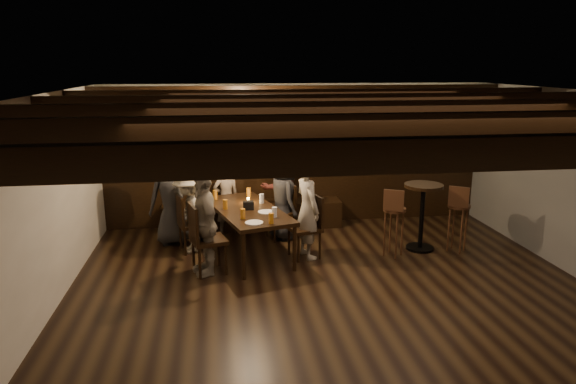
{
  "coord_description": "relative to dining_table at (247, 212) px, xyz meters",
  "views": [
    {
      "loc": [
        -1.37,
        -5.13,
        2.72
      ],
      "look_at": [
        -0.46,
        1.3,
        1.09
      ],
      "focal_mm": 32.0,
      "sensor_mm": 36.0,
      "label": 1
    }
  ],
  "objects": [
    {
      "name": "room",
      "position": [
        0.67,
        0.22,
        0.44
      ],
      "size": [
        7.0,
        7.0,
        7.0
      ],
      "color": "black",
      "rests_on": "ground"
    },
    {
      "name": "dining_table",
      "position": [
        0.0,
        0.0,
        0.0
      ],
      "size": [
        1.29,
        1.99,
        0.69
      ],
      "rotation": [
        0.0,
        0.0,
        0.27
      ],
      "color": "black",
      "rests_on": "floor"
    },
    {
      "name": "chair_left_near",
      "position": [
        -0.81,
        0.24,
        -0.37
      ],
      "size": [
        0.49,
        0.49,
        0.86
      ],
      "rotation": [
        0.0,
        0.0,
        -1.3
      ],
      "color": "black",
      "rests_on": "floor"
    },
    {
      "name": "chair_left_far",
      "position": [
        -0.57,
        -0.63,
        -0.34
      ],
      "size": [
        0.53,
        0.53,
        0.95
      ],
      "rotation": [
        0.0,
        0.0,
        -1.3
      ],
      "color": "black",
      "rests_on": "floor"
    },
    {
      "name": "chair_right_near",
      "position": [
        0.57,
        0.63,
        -0.36
      ],
      "size": [
        0.5,
        0.5,
        0.88
      ],
      "rotation": [
        0.0,
        0.0,
        1.84
      ],
      "color": "black",
      "rests_on": "floor"
    },
    {
      "name": "chair_right_far",
      "position": [
        0.81,
        -0.24,
        -0.36
      ],
      "size": [
        0.51,
        0.51,
        0.9
      ],
      "rotation": [
        0.0,
        0.0,
        1.84
      ],
      "color": "black",
      "rests_on": "floor"
    },
    {
      "name": "person_bench_left",
      "position": [
        -1.11,
        0.63,
        0.08
      ],
      "size": [
        0.8,
        0.63,
        1.43
      ],
      "primitive_type": "imported",
      "rotation": [
        0.0,
        0.0,
        3.41
      ],
      "color": "#28282A",
      "rests_on": "floor"
    },
    {
      "name": "person_bench_centre",
      "position": [
        -0.28,
        1.01,
        -0.04
      ],
      "size": [
        0.49,
        0.39,
        1.18
      ],
      "primitive_type": "imported",
      "rotation": [
        0.0,
        0.0,
        3.41
      ],
      "color": "gray",
      "rests_on": "floor"
    },
    {
      "name": "person_bench_right",
      "position": [
        0.63,
        1.11,
        0.08
      ],
      "size": [
        0.81,
        0.7,
        1.42
      ],
      "primitive_type": "imported",
      "rotation": [
        0.0,
        0.0,
        3.41
      ],
      "color": "#4D1F1A",
      "rests_on": "floor"
    },
    {
      "name": "person_left_near",
      "position": [
        -0.84,
        0.23,
        -0.04
      ],
      "size": [
        0.63,
        0.86,
        1.19
      ],
      "primitive_type": "imported",
      "rotation": [
        0.0,
        0.0,
        -1.3
      ],
      "color": "#A8A28E",
      "rests_on": "floor"
    },
    {
      "name": "person_left_far",
      "position": [
        -0.6,
        -0.63,
        0.06
      ],
      "size": [
        0.54,
        0.87,
        1.38
      ],
      "primitive_type": "imported",
      "rotation": [
        0.0,
        0.0,
        -1.3
      ],
      "color": "gray",
      "rests_on": "floor"
    },
    {
      "name": "person_right_near",
      "position": [
        0.6,
        0.63,
        0.03
      ],
      "size": [
        0.58,
        0.74,
        1.33
      ],
      "primitive_type": "imported",
      "rotation": [
        0.0,
        0.0,
        1.84
      ],
      "color": "#252528",
      "rests_on": "floor"
    },
    {
      "name": "person_right_far",
      "position": [
        0.84,
        -0.23,
        0.08
      ],
      "size": [
        0.47,
        0.59,
        1.42
      ],
      "primitive_type": "imported",
      "rotation": [
        0.0,
        0.0,
        1.84
      ],
      "color": "#9E9786",
      "rests_on": "floor"
    },
    {
      "name": "pint_a",
      "position": [
        -0.46,
        0.6,
        0.13
      ],
      "size": [
        0.07,
        0.07,
        0.14
      ],
      "primitive_type": "cylinder",
      "color": "#BF7219",
      "rests_on": "dining_table"
    },
    {
      "name": "pint_b",
      "position": [
        0.07,
        0.69,
        0.13
      ],
      "size": [
        0.07,
        0.07,
        0.14
      ],
      "primitive_type": "cylinder",
      "color": "#BF7219",
      "rests_on": "dining_table"
    },
    {
      "name": "pint_c",
      "position": [
        -0.32,
        0.02,
        0.13
      ],
      "size": [
        0.07,
        0.07,
        0.14
      ],
      "primitive_type": "cylinder",
      "color": "#BF7219",
      "rests_on": "dining_table"
    },
    {
      "name": "pint_d",
      "position": [
        0.24,
        0.27,
        0.13
      ],
      "size": [
        0.07,
        0.07,
        0.14
      ],
      "primitive_type": "cylinder",
      "color": "silver",
      "rests_on": "dining_table"
    },
    {
      "name": "pint_e",
      "position": [
        -0.09,
        -0.49,
        0.13
      ],
      "size": [
        0.07,
        0.07,
        0.14
      ],
      "primitive_type": "cylinder",
      "color": "#BF7219",
      "rests_on": "dining_table"
    },
    {
      "name": "pint_f",
      "position": [
        0.34,
        -0.48,
        0.13
      ],
      "size": [
        0.07,
        0.07,
        0.14
      ],
      "primitive_type": "cylinder",
      "color": "silver",
      "rests_on": "dining_table"
    },
    {
      "name": "pint_g",
      "position": [
        0.26,
        -0.76,
        0.13
      ],
      "size": [
        0.07,
        0.07,
        0.14
      ],
      "primitive_type": "cylinder",
      "color": "#BF7219",
      "rests_on": "dining_table"
    },
    {
      "name": "plate_near",
      "position": [
        0.04,
        -0.71,
        0.06
      ],
      "size": [
        0.24,
        0.24,
        0.01
      ],
      "primitive_type": "cylinder",
      "color": "white",
      "rests_on": "dining_table"
    },
    {
      "name": "plate_far",
      "position": [
        0.25,
        -0.24,
        0.06
      ],
      "size": [
        0.24,
        0.24,
        0.01
      ],
      "primitive_type": "cylinder",
      "color": "white",
      "rests_on": "dining_table"
    },
    {
      "name": "condiment_caddy",
      "position": [
        0.01,
        -0.05,
        0.12
      ],
      "size": [
        0.15,
        0.1,
        0.12
      ],
      "primitive_type": "cube",
      "color": "black",
      "rests_on": "dining_table"
    },
    {
      "name": "candle",
      "position": [
        0.04,
        0.32,
        0.08
      ],
      "size": [
        0.05,
        0.05,
        0.05
      ],
      "primitive_type": "cylinder",
      "color": "beige",
      "rests_on": "dining_table"
    },
    {
      "name": "high_top_table",
      "position": [
        2.58,
        -0.17,
        0.03
      ],
      "size": [
        0.57,
        0.57,
        1.01
      ],
      "color": "black",
      "rests_on": "floor"
    },
    {
      "name": "bar_stool_left",
      "position": [
        2.08,
        -0.38,
        -0.25
      ],
      "size": [
        0.36,
        0.37,
        1.02
      ],
      "rotation": [
        0.0,
        0.0,
        -0.49
      ],
      "color": "#3A1E12",
      "rests_on": "floor"
    },
    {
      "name": "bar_stool_right",
      "position": [
        3.08,
        -0.33,
        -0.25
      ],
      "size": [
        0.37,
        0.38,
        1.02
      ],
      "rotation": [
        0.0,
        0.0,
        -0.58
      ],
      "color": "#3A1E12",
      "rests_on": "floor"
    }
  ]
}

